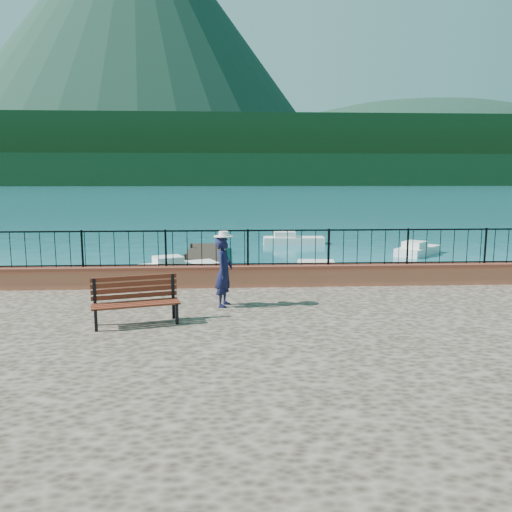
{
  "coord_description": "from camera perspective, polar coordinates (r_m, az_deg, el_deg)",
  "views": [
    {
      "loc": [
        -0.83,
        -9.62,
        4.11
      ],
      "look_at": [
        -0.17,
        2.0,
        2.3
      ],
      "focal_mm": 35.0,
      "sensor_mm": 36.0,
      "label": 1
    }
  ],
  "objects": [
    {
      "name": "ground",
      "position": [
        10.5,
        1.61,
        -14.22
      ],
      "size": [
        2000.0,
        2000.0,
        0.0
      ],
      "primitive_type": "plane",
      "color": "#19596B",
      "rests_on": "ground"
    },
    {
      "name": "parapet",
      "position": [
        13.6,
        0.34,
        -2.27
      ],
      "size": [
        28.0,
        0.46,
        0.58
      ],
      "primitive_type": "cube",
      "color": "#B96142",
      "rests_on": "promenade"
    },
    {
      "name": "railing",
      "position": [
        13.48,
        0.34,
        0.93
      ],
      "size": [
        27.0,
        0.05,
        0.95
      ],
      "primitive_type": "cube",
      "color": "black",
      "rests_on": "parapet"
    },
    {
      "name": "dock",
      "position": [
        22.01,
        -6.21,
        -1.58
      ],
      "size": [
        2.0,
        16.0,
        0.3
      ],
      "primitive_type": "cube",
      "color": "#2D231C",
      "rests_on": "ground"
    },
    {
      "name": "far_forest",
      "position": [
        309.66,
        -3.1,
        9.72
      ],
      "size": [
        900.0,
        60.0,
        18.0
      ],
      "primitive_type": "cube",
      "color": "black",
      "rests_on": "ground"
    },
    {
      "name": "foothills",
      "position": [
        370.06,
        -3.14,
        11.59
      ],
      "size": [
        900.0,
        120.0,
        44.0
      ],
      "primitive_type": "cube",
      "color": "black",
      "rests_on": "ground"
    },
    {
      "name": "volcano",
      "position": [
        743.18,
        -13.42,
        23.09
      ],
      "size": [
        560.0,
        560.0,
        380.0
      ],
      "primitive_type": "cone",
      "color": "#142D23",
      "rests_on": "ground"
    },
    {
      "name": "companion_hill",
      "position": [
        610.94,
        18.16,
        8.01
      ],
      "size": [
        448.0,
        384.0,
        180.0
      ],
      "primitive_type": "ellipsoid",
      "color": "#142D23",
      "rests_on": "ground"
    },
    {
      "name": "park_bench",
      "position": [
        10.37,
        -13.54,
        -6.05
      ],
      "size": [
        1.8,
        0.99,
        0.95
      ],
      "rotation": [
        0.0,
        0.0,
        0.26
      ],
      "color": "black",
      "rests_on": "promenade"
    },
    {
      "name": "person",
      "position": [
        11.42,
        -3.68,
        -1.8
      ],
      "size": [
        0.53,
        0.67,
        1.61
      ],
      "primitive_type": "imported",
      "rotation": [
        0.0,
        0.0,
        1.29
      ],
      "color": "#111334",
      "rests_on": "promenade"
    },
    {
      "name": "hat",
      "position": [
        11.29,
        -3.73,
        2.53
      ],
      "size": [
        0.44,
        0.44,
        0.12
      ],
      "primitive_type": "cylinder",
      "color": "silver",
      "rests_on": "person"
    },
    {
      "name": "boat_0",
      "position": [
        22.15,
        -8.75,
        -0.91
      ],
      "size": [
        3.58,
        2.51,
        0.8
      ],
      "primitive_type": "cube",
      "rotation": [
        0.0,
        0.0,
        0.41
      ],
      "color": "white",
      "rests_on": "ground"
    },
    {
      "name": "boat_1",
      "position": [
        20.68,
        8.61,
        -1.6
      ],
      "size": [
        4.31,
        1.71,
        0.8
      ],
      "primitive_type": "cube",
      "rotation": [
        0.0,
        0.0,
        -0.1
      ],
      "color": "silver",
      "rests_on": "ground"
    },
    {
      "name": "boat_2",
      "position": [
        28.64,
        18.03,
        0.95
      ],
      "size": [
        3.18,
        3.23,
        0.8
      ],
      "primitive_type": "cube",
      "rotation": [
        0.0,
        0.0,
        0.8
      ],
      "color": "silver",
      "rests_on": "ground"
    },
    {
      "name": "boat_4",
      "position": [
        31.88,
        4.33,
        2.13
      ],
      "size": [
        3.88,
        1.46,
        0.8
      ],
      "primitive_type": "cube",
      "rotation": [
        0.0,
        0.0,
        -0.04
      ],
      "color": "silver",
      "rests_on": "ground"
    }
  ]
}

